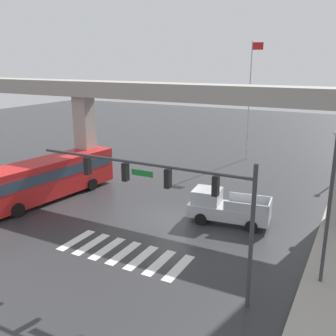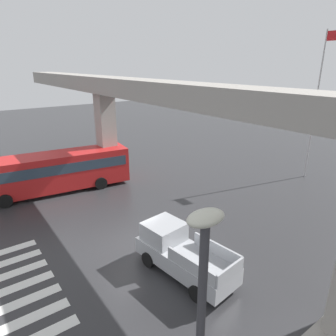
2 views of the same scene
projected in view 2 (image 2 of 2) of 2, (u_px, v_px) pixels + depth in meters
ground_plane at (128, 245)px, 16.49m from camera, size 120.00×120.00×0.00m
crosswalk_stripes at (21, 286)px, 13.46m from camera, size 7.15×2.80×0.01m
elevated_overpass at (181, 106)px, 16.12m from camera, size 54.14×2.24×8.48m
pickup_truck at (180, 253)px, 14.16m from camera, size 5.29×2.55×2.08m
city_bus at (57, 170)px, 23.01m from camera, size 3.83×11.03×2.99m
flagpole at (318, 98)px, 24.28m from camera, size 1.16×0.12×11.90m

